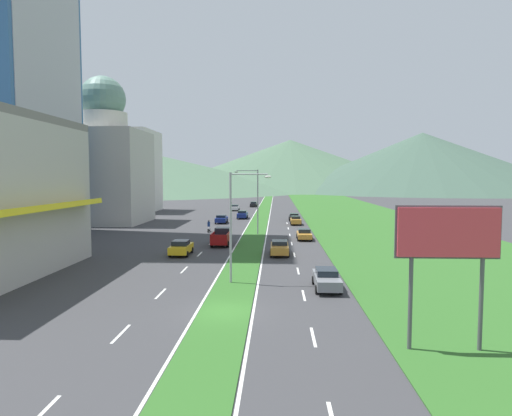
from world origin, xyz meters
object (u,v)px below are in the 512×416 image
billboard_roadside (448,241)px  motorcycle_rider (209,227)px  car_6 (181,247)px  car_9 (280,248)px  car_0 (242,214)px  street_lamp_near (236,219)px  car_8 (327,279)px  car_2 (304,234)px  car_7 (294,217)px  car_3 (296,220)px  pickup_truck_0 (222,237)px  car_1 (254,204)px  street_lamp_mid (255,197)px  car_4 (235,208)px  car_5 (221,219)px

billboard_roadside → motorcycle_rider: (-18.28, 44.43, -4.59)m
car_6 → car_9: 10.53m
car_0 → billboard_roadside: bearing=-167.3°
street_lamp_near → car_8: bearing=-11.9°
car_2 → car_7: car_2 is taller
car_2 → car_7: size_ratio=0.94×
car_6 → car_9: size_ratio=0.94×
car_2 → car_3: size_ratio=1.09×
car_3 → car_8: car_3 is taller
car_3 → pickup_truck_0: size_ratio=0.75×
car_8 → motorcycle_rider: 35.83m
car_7 → car_9: 36.92m
pickup_truck_0 → car_6: bearing=154.2°
car_6 → car_8: size_ratio=0.93×
car_1 → motorcycle_rider: (-3.86, -55.65, 0.01)m
car_0 → car_6: car_6 is taller
street_lamp_near → car_9: 13.78m
street_lamp_mid → car_7: size_ratio=1.99×
street_lamp_mid → car_8: 31.52m
street_lamp_near → car_7: size_ratio=1.85×
car_3 → billboard_roadside: bearing=4.9°
street_lamp_mid → car_9: bearing=-78.2°
street_lamp_mid → car_1: (-3.26, 58.24, -4.70)m
street_lamp_near → car_8: size_ratio=1.90×
car_1 → car_2: bearing=-171.0°
car_8 → car_3: bearing=-179.5°
car_4 → street_lamp_near: bearing=-174.6°
car_9 → car_2: bearing=163.8°
street_lamp_near → car_4: 73.64m
street_lamp_near → car_2: (6.88, 24.14, -4.33)m
street_lamp_near → car_0: bearing=93.9°
car_1 → car_9: size_ratio=1.02×
car_4 → car_7: (13.54, -23.77, -0.05)m
billboard_roadside → street_lamp_near: bearing=131.2°
street_lamp_mid → car_7: bearing=72.5°
car_1 → car_5: size_ratio=1.09×
car_1 → car_8: bearing=-173.5°
car_4 → car_6: size_ratio=1.04×
motorcycle_rider → car_1: bearing=-4.0°
car_3 → car_8: bearing=0.5°
street_lamp_mid → car_1: 58.52m
car_7 → car_1: bearing=-165.6°
car_5 → car_6: size_ratio=1.00×
billboard_roadside → car_4: (-18.23, 86.06, -4.57)m
pickup_truck_0 → car_2: bearing=-64.7°
car_1 → motorcycle_rider: motorcycle_rider is taller
car_4 → car_7: car_4 is taller
car_3 → motorcycle_rider: size_ratio=2.02×
car_2 → car_5: size_ratio=1.03×
car_2 → car_8: car_8 is taller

